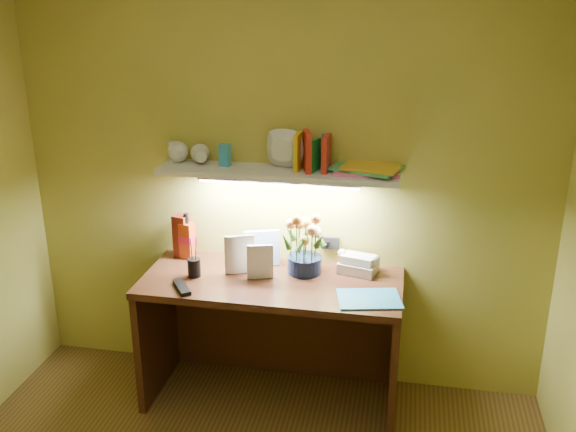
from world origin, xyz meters
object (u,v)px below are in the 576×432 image
object	(u,v)px
whisky_bottle	(187,236)
desk	(272,341)
desk_clock	(369,265)
flower_bouquet	(305,245)
telephone	(358,262)

from	to	relation	value
whisky_bottle	desk	bearing A→B (deg)	-20.98
desk_clock	whisky_bottle	size ratio (longest dim) A/B	0.27
flower_bouquet	desk_clock	bearing A→B (deg)	13.31
telephone	desk	bearing A→B (deg)	-143.40
desk	flower_bouquet	bearing A→B (deg)	38.90
whisky_bottle	telephone	bearing A→B (deg)	-1.11
desk	telephone	world-z (taller)	telephone
flower_bouquet	desk_clock	distance (m)	0.38
desk	whisky_bottle	size ratio (longest dim) A/B	5.18
telephone	flower_bouquet	bearing A→B (deg)	-154.62
whisky_bottle	desk_clock	bearing A→B (deg)	0.22
desk	whisky_bottle	bearing A→B (deg)	159.02
desk_clock	whisky_bottle	xyz separation A→B (m)	(-1.05, -0.00, 0.10)
flower_bouquet	desk	bearing A→B (deg)	-141.10
desk	desk_clock	bearing A→B (deg)	22.63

